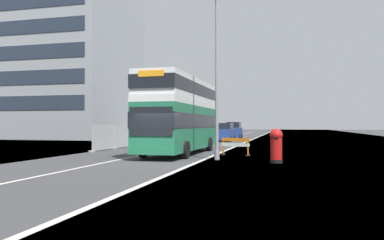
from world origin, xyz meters
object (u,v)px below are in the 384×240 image
lamppost_foreground (217,81)px  double_decker_bus (181,114)px  roadworks_barrier (235,144)px  car_receding_mid (234,131)px  red_pillar_postbox (276,144)px  car_oncoming_near (224,133)px

lamppost_foreground → double_decker_bus: bearing=130.2°
roadworks_barrier → car_receding_mid: size_ratio=0.44×
red_pillar_postbox → double_decker_bus: bearing=143.4°
lamppost_foreground → red_pillar_postbox: size_ratio=5.30×
lamppost_foreground → roadworks_barrier: size_ratio=4.92×
double_decker_bus → lamppost_foreground: 5.06m
double_decker_bus → roadworks_barrier: size_ratio=6.09×
roadworks_barrier → car_receding_mid: car_receding_mid is taller
roadworks_barrier → lamppost_foreground: bearing=-100.4°
roadworks_barrier → car_oncoming_near: size_ratio=0.41×
red_pillar_postbox → lamppost_foreground: bearing=162.4°
double_decker_bus → car_oncoming_near: bearing=91.0°
double_decker_bus → car_receding_mid: (-0.45, 28.49, -1.52)m
red_pillar_postbox → car_oncoming_near: (-6.60, 24.43, 0.05)m
lamppost_foreground → roadworks_barrier: lamppost_foreground is taller
car_oncoming_near → roadworks_barrier: bearing=-78.8°
red_pillar_postbox → roadworks_barrier: bearing=121.7°
lamppost_foreground → car_oncoming_near: bearing=98.3°
lamppost_foreground → car_receding_mid: 32.48m
car_oncoming_near → car_receding_mid: bearing=90.8°
roadworks_barrier → car_receding_mid: bearing=98.1°
double_decker_bus → car_receding_mid: bearing=90.9°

